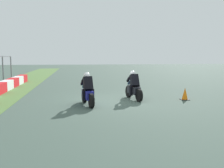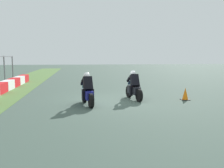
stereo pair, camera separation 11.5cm
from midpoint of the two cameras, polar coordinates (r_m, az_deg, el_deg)
The scene contains 4 objects.
ground_plane at distance 12.26m, azimuth -0.38°, elevation -4.04°, with size 120.00×120.00×0.00m, color #3E5147.
rider_lane_a at distance 12.68m, azimuth 4.87°, elevation -0.87°, with size 2.04×0.60×1.51m.
rider_lane_b at distance 11.21m, azimuth -6.08°, elevation -1.83°, with size 2.03×0.62×1.51m.
traffic_cone at distance 13.10m, azimuth 16.57°, elevation -2.29°, with size 0.40×0.40×0.65m.
Camera 1 is at (-11.93, 1.82, 2.22)m, focal length 38.78 mm.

